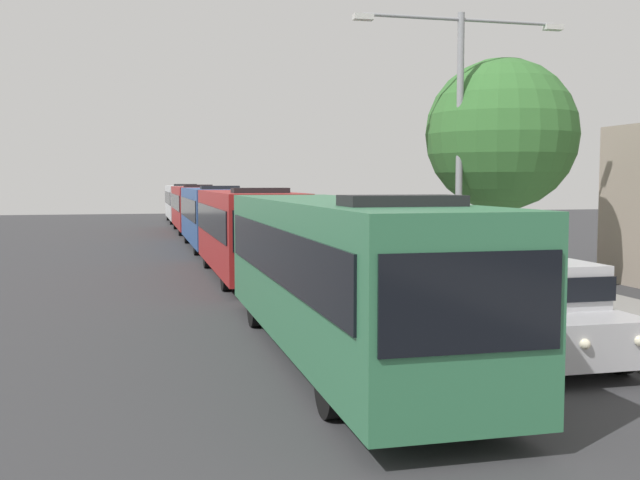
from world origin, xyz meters
TOP-DOWN VIEW (x-y plane):
  - bus_lead at (-1.30, 12.84)m, footprint 2.58×12.01m
  - bus_second_in_line at (-1.30, 25.43)m, footprint 2.58×10.89m
  - bus_middle at (-1.30, 37.39)m, footprint 2.58×11.81m
  - bus_fourth_in_line at (-1.30, 50.07)m, footprint 2.58×11.41m
  - bus_rear at (-1.30, 62.59)m, footprint 2.58×11.19m
  - white_suv at (2.40, 11.84)m, footprint 1.86×4.80m
  - streetlamp_mid at (4.10, 19.25)m, footprint 6.46×0.28m
  - roadside_tree at (5.96, 20.29)m, footprint 4.70×4.70m

SIDE VIEW (x-z plane):
  - white_suv at x=2.40m, z-range 0.08..1.98m
  - bus_second_in_line at x=-1.30m, z-range 0.08..3.29m
  - bus_rear at x=-1.30m, z-range 0.09..3.30m
  - bus_fourth_in_line at x=-1.30m, z-range 0.09..3.30m
  - bus_middle at x=-1.30m, z-range 0.09..3.30m
  - bus_lead at x=-1.30m, z-range 0.09..3.30m
  - roadside_tree at x=5.96m, z-range 1.32..8.37m
  - streetlamp_mid at x=4.10m, z-range 1.11..9.22m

